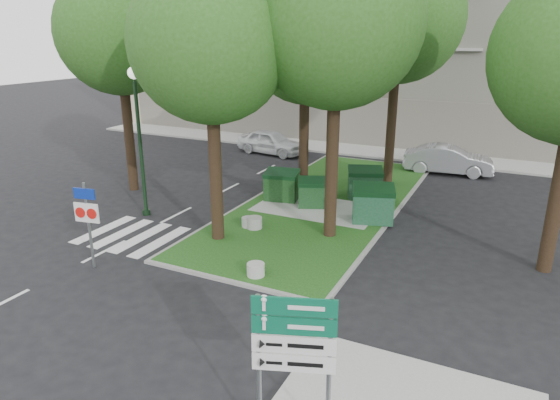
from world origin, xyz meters
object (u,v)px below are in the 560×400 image
Objects in this scene: dumpster_b at (314,193)px; litter_bin at (375,192)px; tree_median_near_right at (341,3)px; bollard_mid at (254,223)px; dumpster_c at (365,183)px; dumpster_a at (281,185)px; bollard_right at (256,270)px; tree_median_near_left at (213,25)px; tree_median_mid at (308,36)px; tree_median_far at (402,4)px; street_lamp at (138,125)px; directional_sign at (294,347)px; tree_street_left at (120,19)px; traffic_sign_pole at (87,214)px; dumpster_d at (373,204)px; bollard_left at (248,222)px; car_white at (271,142)px; car_silver at (448,160)px.

litter_bin is (2.11, 1.98, -0.22)m from dumpster_b.
tree_median_near_right is 19.46× the size of bollard_mid.
litter_bin is (0.51, -0.07, -0.30)m from dumpster_c.
dumpster_a reaches higher than bollard_right.
tree_median_near_left is 1.05× the size of tree_median_mid.
street_lamp is (-7.92, -8.57, -4.60)m from tree_median_far.
tree_median_mid is 3.47× the size of directional_sign.
tree_median_far is at bearing 29.28° from tree_street_left.
tree_median_near_right is 3.98× the size of directional_sign.
dumpster_c is (3.28, 6.68, -6.53)m from tree_median_near_left.
dumpster_b reaches higher than bollard_right.
tree_median_mid is 6.17× the size of dumpster_a.
dumpster_d is at bearing 37.10° from traffic_sign_pole.
tree_median_near_left is 14.35× the size of litter_bin.
dumpster_a is 2.20× the size of litter_bin.
dumpster_b is at bearing -136.75° from litter_bin.
bollard_left is 12.60m from car_white.
dumpster_a is at bearing 10.52° from tree_street_left.
dumpster_b is 2.13× the size of litter_bin.
car_silver is (10.50, 0.00, 0.01)m from car_white.
car_white is (-0.36, 12.01, -2.98)m from street_lamp.
bollard_left is 0.85× the size of bollard_mid.
street_lamp is (-4.85, -0.39, 3.39)m from bollard_mid.
tree_median_mid is 7.72m from dumpster_d.
tree_street_left is at bearing 137.35° from street_lamp.
bollard_left is at bearing -96.52° from dumpster_a.
dumpster_b is 2.66× the size of bollard_mid.
bollard_right is 0.13× the size of car_white.
tree_median_mid reaches higher than dumpster_b.
dumpster_a is at bearing 42.10° from street_lamp.
street_lamp is at bearing 133.14° from car_silver.
tree_median_far reaches higher than tree_median_near_left.
tree_median_near_left is at bearing -104.51° from bollard_left.
litter_bin is (3.29, 0.11, -6.49)m from tree_median_mid.
car_silver is (10.14, 12.01, -2.97)m from street_lamp.
dumpster_d is at bearing 65.25° from tree_median_near_right.
tree_median_far is 22.01× the size of bollard_right.
tree_street_left is at bearing 175.66° from dumpster_c.
dumpster_a is 10.01m from car_silver.
tree_median_mid reaches higher than dumpster_c.
dumpster_c is 5.99m from bollard_mid.
street_lamp reaches higher than bollard_left.
tree_median_mid reaches higher than directional_sign.
tree_median_mid is at bearing 64.93° from dumpster_a.
bollard_left is at bearing -149.11° from car_white.
dumpster_d is 0.41× the size of car_silver.
bollard_right is 8.13m from street_lamp.
dumpster_a is 0.38× the size of car_white.
tree_median_far is 14.11m from bollard_right.
directional_sign reaches higher than traffic_sign_pole.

